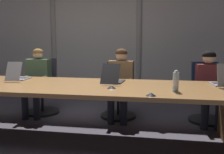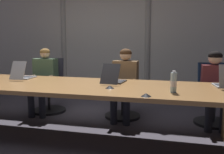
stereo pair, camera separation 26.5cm
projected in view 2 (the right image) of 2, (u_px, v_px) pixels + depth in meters
ground_plane at (59, 135)px, 3.60m from camera, size 16.07×16.07×0.00m
conference_table at (57, 92)px, 3.52m from camera, size 4.93×1.20×0.72m
curtain_backdrop at (107, 27)px, 5.80m from camera, size 8.04×0.17×3.18m
laptop_left_mid at (24, 75)px, 3.90m from camera, size 0.24×0.44×0.27m
laptop_center at (114, 79)px, 3.53m from camera, size 0.28×0.47×0.27m
office_chair_left_mid at (50, 92)px, 4.77m from camera, size 0.60×0.61×0.97m
office_chair_center at (123, 97)px, 4.43m from camera, size 0.60×0.60×0.91m
office_chair_right_mid at (213, 101)px, 4.07m from camera, size 0.60×0.61×0.94m
person_left_mid at (44, 77)px, 4.58m from camera, size 0.42×0.56×1.15m
person_center at (124, 80)px, 4.22m from camera, size 0.42×0.55×1.16m
person_right_mid at (215, 84)px, 3.88m from camera, size 0.39×0.55×1.14m
water_bottle_primary at (174, 83)px, 2.89m from camera, size 0.07×0.07×0.24m
conference_mic_left_side at (110, 87)px, 3.14m from camera, size 0.11×0.11×0.03m
conference_mic_middle at (146, 95)px, 2.69m from camera, size 0.11×0.11×0.03m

